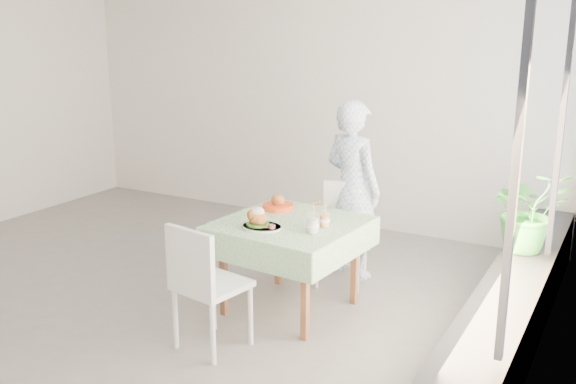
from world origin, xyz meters
The scene contains 14 objects.
floor centered at (0.00, 0.00, 0.00)m, with size 6.00×6.00×0.00m, color #615E5C.
wall_back centered at (0.00, 2.50, 1.40)m, with size 6.00×0.02×2.80m, color silver.
wall_right centered at (3.00, 0.00, 1.40)m, with size 0.02×5.00×2.80m, color silver.
window_pane centered at (2.97, 0.00, 1.65)m, with size 0.01×4.80×2.18m, color #D1E0F9.
window_ledge centered at (2.80, 0.00, 0.25)m, with size 0.40×4.80×0.50m, color black.
cafe_table centered at (1.13, 0.15, 0.46)m, with size 1.12×1.12×0.74m.
chair_far centered at (1.26, 0.86, 0.27)m, with size 0.50×0.50×0.89m.
chair_near centered at (0.95, -0.68, 0.29)m, with size 0.51×0.51×0.93m.
diner centered at (1.25, 1.10, 0.81)m, with size 0.59×0.39×1.62m, color #84AAD4.
main_dish centered at (1.00, -0.10, 0.80)m, with size 0.32×0.32×0.16m.
juice_cup_orange centered at (1.42, 0.17, 0.80)m, with size 0.09×0.09×0.24m.
juice_cup_lemonade centered at (1.41, 0.00, 0.81)m, with size 0.10×0.10×0.28m.
second_dish centered at (0.87, 0.41, 0.78)m, with size 0.26×0.26×0.13m.
potted_plant centered at (2.76, 1.08, 0.83)m, with size 0.60×0.52×0.67m, color #2C7627.
Camera 1 is at (3.46, -4.07, 2.24)m, focal length 40.00 mm.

